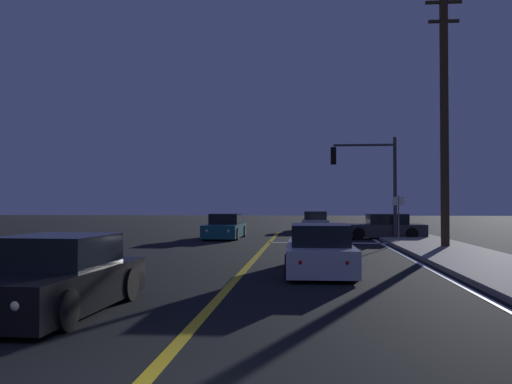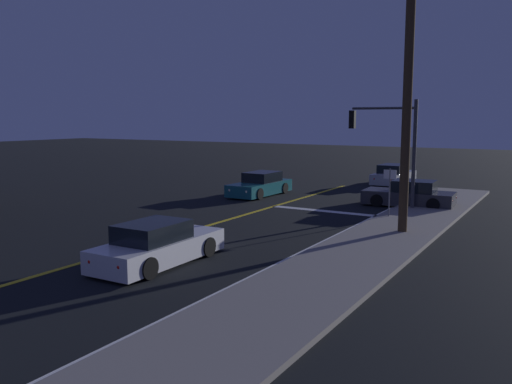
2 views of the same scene
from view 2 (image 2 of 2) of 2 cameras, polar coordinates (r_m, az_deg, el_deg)
The scene contains 11 objects.
sidewalk_right at distance 15.39m, azimuth 7.44°, elevation -8.78°, with size 3.20×41.46×0.15m, color gray.
lane_line_center at distance 19.28m, azimuth -12.64°, elevation -5.69°, with size 0.20×39.15×0.01m, color gold.
lane_line_edge_right at distance 16.19m, azimuth 1.35°, elevation -8.12°, with size 0.16×39.15×0.01m, color white.
stop_bar at distance 26.07m, azimuth 7.30°, elevation -2.02°, with size 5.57×0.50×0.01m, color white.
car_distant_tail_teal at distance 31.10m, azimuth 0.47°, elevation 0.73°, with size 1.95×4.70×1.34m.
car_parked_curb_charcoal at distance 28.26m, azimuth 16.03°, elevation -0.31°, with size 4.54×2.11×1.34m.
car_far_approaching_silver at distance 37.64m, azimuth 14.42°, elevation 1.73°, with size 1.96×4.76×1.34m.
car_side_waiting_white at distance 16.82m, azimuth -10.43°, elevation -5.61°, with size 1.90×4.70×1.34m.
traffic_signal_near_right at distance 27.05m, azimuth 14.00°, elevation 5.69°, with size 3.38×0.28×5.33m.
utility_pole_right at distance 20.99m, azimuth 15.83°, elevation 10.56°, with size 1.48×0.35×10.85m.
street_sign_corner at distance 24.27m, azimuth 14.03°, elevation 0.70°, with size 0.56×0.06×2.26m.
Camera 2 is at (12.94, -2.06, 4.48)m, focal length 37.61 mm.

